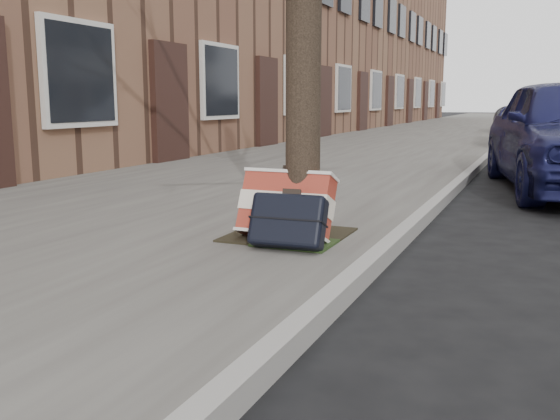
% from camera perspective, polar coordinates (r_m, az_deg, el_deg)
% --- Properties ---
extents(near_sidewalk, '(5.00, 70.00, 0.12)m').
position_cam_1_polar(near_sidewalk, '(18.48, 12.31, 6.42)').
color(near_sidewalk, '#66635D').
rests_on(near_sidewalk, ground).
extents(house_near, '(6.80, 40.00, 7.00)m').
position_cam_1_polar(house_near, '(21.42, -3.12, 16.31)').
color(house_near, brown).
rests_on(house_near, ground).
extents(dirt_patch, '(0.85, 0.85, 0.02)m').
position_cam_1_polar(dirt_patch, '(4.78, 0.81, -2.26)').
color(dirt_patch, black).
rests_on(dirt_patch, near_sidewalk).
extents(suitcase_red, '(0.68, 0.38, 0.52)m').
position_cam_1_polar(suitcase_red, '(4.58, 0.58, 0.41)').
color(suitcase_red, maroon).
rests_on(suitcase_red, near_sidewalk).
extents(suitcase_navy, '(0.54, 0.33, 0.41)m').
position_cam_1_polar(suitcase_navy, '(4.30, 0.75, -0.96)').
color(suitcase_navy, black).
rests_on(suitcase_navy, near_sidewalk).
extents(car_near_mid, '(2.05, 4.24, 1.34)m').
position_cam_1_polar(car_near_mid, '(16.06, 23.20, 7.52)').
color(car_near_mid, '#9EA0A6').
rests_on(car_near_mid, ground).
extents(car_near_back, '(3.80, 5.56, 1.41)m').
position_cam_1_polar(car_near_back, '(23.00, 23.47, 8.10)').
color(car_near_back, '#3E3D43').
rests_on(car_near_back, ground).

